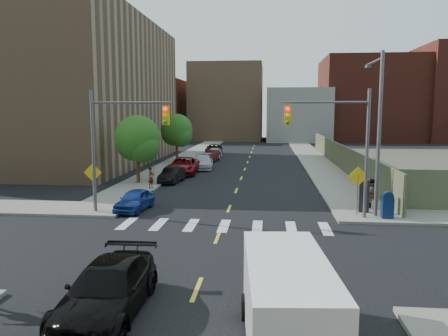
% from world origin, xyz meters
% --- Properties ---
extents(ground, '(160.00, 160.00, 0.00)m').
position_xyz_m(ground, '(0.00, 0.00, 0.00)').
color(ground, black).
rests_on(ground, ground).
extents(sidewalk_nw, '(3.50, 73.00, 0.15)m').
position_xyz_m(sidewalk_nw, '(-7.75, 41.50, 0.07)').
color(sidewalk_nw, gray).
rests_on(sidewalk_nw, ground).
extents(sidewalk_ne, '(3.50, 73.00, 0.15)m').
position_xyz_m(sidewalk_ne, '(7.75, 41.50, 0.07)').
color(sidewalk_ne, gray).
rests_on(sidewalk_ne, ground).
extents(fence_north, '(0.12, 44.00, 2.50)m').
position_xyz_m(fence_north, '(9.60, 28.00, 1.25)').
color(fence_north, '#586144').
rests_on(fence_north, ground).
extents(building_nw, '(22.00, 30.00, 16.00)m').
position_xyz_m(building_nw, '(-22.00, 30.00, 8.00)').
color(building_nw, '#8C6B4C').
rests_on(building_nw, ground).
extents(bg_bldg_west, '(14.00, 18.00, 12.00)m').
position_xyz_m(bg_bldg_west, '(-22.00, 70.00, 6.00)').
color(bg_bldg_west, '#592319').
rests_on(bg_bldg_west, ground).
extents(bg_bldg_midwest, '(14.00, 16.00, 15.00)m').
position_xyz_m(bg_bldg_midwest, '(-6.00, 72.00, 7.50)').
color(bg_bldg_midwest, '#8C6B4C').
rests_on(bg_bldg_midwest, ground).
extents(bg_bldg_center, '(12.00, 16.00, 10.00)m').
position_xyz_m(bg_bldg_center, '(8.00, 70.00, 5.00)').
color(bg_bldg_center, gray).
rests_on(bg_bldg_center, ground).
extents(bg_bldg_east, '(18.00, 18.00, 16.00)m').
position_xyz_m(bg_bldg_east, '(22.00, 72.00, 8.00)').
color(bg_bldg_east, '#592319').
rests_on(bg_bldg_east, ground).
extents(signal_nw, '(4.59, 0.30, 7.00)m').
position_xyz_m(signal_nw, '(-5.98, 6.00, 4.53)').
color(signal_nw, '#59595E').
rests_on(signal_nw, ground).
extents(signal_ne, '(4.59, 0.30, 7.00)m').
position_xyz_m(signal_ne, '(5.98, 6.00, 4.53)').
color(signal_ne, '#59595E').
rests_on(signal_ne, ground).
extents(streetlight_ne, '(0.25, 3.70, 9.00)m').
position_xyz_m(streetlight_ne, '(8.20, 6.90, 5.22)').
color(streetlight_ne, '#59595E').
rests_on(streetlight_ne, ground).
extents(warn_sign_nw, '(1.06, 0.06, 2.83)m').
position_xyz_m(warn_sign_nw, '(-7.80, 6.50, 1.99)').
color(warn_sign_nw, '#59595E').
rests_on(warn_sign_nw, ground).
extents(warn_sign_ne, '(1.06, 0.06, 2.83)m').
position_xyz_m(warn_sign_ne, '(7.20, 6.50, 1.99)').
color(warn_sign_ne, '#59595E').
rests_on(warn_sign_ne, ground).
extents(warn_sign_midwest, '(1.06, 0.06, 2.83)m').
position_xyz_m(warn_sign_midwest, '(-7.80, 20.00, 1.99)').
color(warn_sign_midwest, '#59595E').
rests_on(warn_sign_midwest, ground).
extents(tree_west_near, '(3.66, 3.64, 5.52)m').
position_xyz_m(tree_west_near, '(-8.00, 16.05, 3.48)').
color(tree_west_near, '#332114').
rests_on(tree_west_near, ground).
extents(tree_west_far, '(3.66, 3.64, 5.52)m').
position_xyz_m(tree_west_far, '(-8.00, 31.05, 3.48)').
color(tree_west_far, '#332114').
rests_on(tree_west_far, ground).
extents(parked_car_blue, '(1.80, 3.79, 1.25)m').
position_xyz_m(parked_car_blue, '(-5.50, 7.00, 0.63)').
color(parked_car_blue, navy).
rests_on(parked_car_blue, ground).
extents(parked_car_black, '(1.67, 3.91, 1.26)m').
position_xyz_m(parked_car_black, '(-5.50, 17.18, 0.63)').
color(parked_car_black, black).
rests_on(parked_car_black, ground).
extents(parked_car_red, '(2.80, 5.71, 1.56)m').
position_xyz_m(parked_car_red, '(-5.50, 21.94, 0.78)').
color(parked_car_red, maroon).
rests_on(parked_car_red, ground).
extents(parked_car_silver, '(2.53, 5.17, 1.45)m').
position_xyz_m(parked_car_silver, '(-4.25, 25.80, 0.72)').
color(parked_car_silver, '#ABAFB3').
rests_on(parked_car_silver, ground).
extents(parked_car_white, '(1.70, 4.12, 1.40)m').
position_xyz_m(parked_car_white, '(-4.20, 35.26, 0.70)').
color(parked_car_white, silver).
rests_on(parked_car_white, ground).
extents(parked_car_maroon, '(1.68, 4.02, 1.29)m').
position_xyz_m(parked_car_maroon, '(-4.20, 32.78, 0.65)').
color(parked_car_maroon, '#400C11').
rests_on(parked_car_maroon, ground).
extents(parked_car_grey, '(2.54, 4.93, 1.33)m').
position_xyz_m(parked_car_grey, '(-4.98, 40.80, 0.67)').
color(parked_car_grey, black).
rests_on(parked_car_grey, ground).
extents(black_sedan, '(2.15, 5.12, 1.48)m').
position_xyz_m(black_sedan, '(-2.27, -6.00, 0.74)').
color(black_sedan, black).
rests_on(black_sedan, ground).
extents(cargo_van, '(2.46, 5.21, 2.32)m').
position_xyz_m(cargo_van, '(2.77, -7.27, 1.22)').
color(cargo_van, white).
rests_on(cargo_van, ground).
extents(mailbox, '(0.60, 0.46, 1.43)m').
position_xyz_m(mailbox, '(8.69, 6.00, 0.84)').
color(mailbox, navy).
rests_on(mailbox, sidewalk_ne).
extents(payphone, '(0.61, 0.53, 1.85)m').
position_xyz_m(payphone, '(7.74, 7.32, 1.07)').
color(payphone, black).
rests_on(payphone, sidewalk_ne).
extents(pedestrian_west, '(0.54, 0.66, 1.54)m').
position_xyz_m(pedestrian_west, '(-6.30, 13.61, 0.92)').
color(pedestrian_west, gray).
rests_on(pedestrian_west, sidewalk_nw).
extents(pedestrian_east, '(0.90, 0.74, 1.71)m').
position_xyz_m(pedestrian_east, '(8.40, 8.57, 1.00)').
color(pedestrian_east, gray).
rests_on(pedestrian_east, sidewalk_ne).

